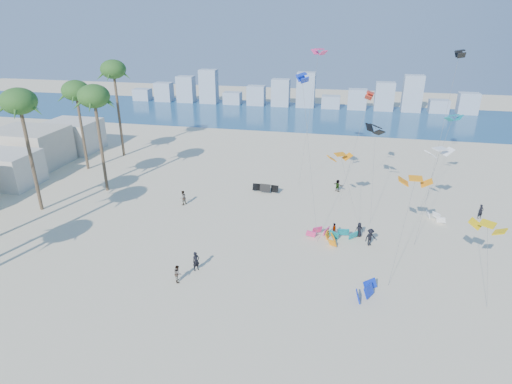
# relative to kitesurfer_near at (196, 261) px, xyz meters

# --- Properties ---
(ground) EXTENTS (220.00, 220.00, 0.00)m
(ground) POSITION_rel_kitesurfer_near_xyz_m (0.70, -7.56, -0.91)
(ground) COLOR beige
(ground) RESTS_ON ground
(ocean) EXTENTS (220.00, 220.00, 0.00)m
(ocean) POSITION_rel_kitesurfer_near_xyz_m (0.70, 64.44, -0.91)
(ocean) COLOR navy
(ocean) RESTS_ON ground
(kitesurfer_near) EXTENTS (0.78, 0.79, 1.83)m
(kitesurfer_near) POSITION_rel_kitesurfer_near_xyz_m (0.00, 0.00, 0.00)
(kitesurfer_near) COLOR black
(kitesurfer_near) RESTS_ON ground
(kitesurfer_mid) EXTENTS (0.88, 0.95, 1.57)m
(kitesurfer_mid) POSITION_rel_kitesurfer_near_xyz_m (-0.97, -1.97, -0.13)
(kitesurfer_mid) COLOR gray
(kitesurfer_mid) RESTS_ON ground
(kitesurfers_far) EXTENTS (35.03, 14.76, 1.82)m
(kitesurfers_far) POSITION_rel_kitesurfer_near_xyz_m (10.64, 12.81, -0.07)
(kitesurfers_far) COLOR black
(kitesurfers_far) RESTS_ON ground
(grounded_kites) EXTENTS (23.39, 22.01, 1.09)m
(grounded_kites) POSITION_rel_kitesurfer_near_xyz_m (11.27, 10.12, -0.44)
(grounded_kites) COLOR #E5337A
(grounded_kites) RESTS_ON ground
(flying_kites) EXTENTS (19.32, 28.56, 17.98)m
(flying_kites) POSITION_rel_kitesurfer_near_xyz_m (16.97, 16.35, 10.52)
(flying_kites) COLOR orange
(flying_kites) RESTS_ON ground
(palm_row) EXTENTS (11.00, 44.80, 15.68)m
(palm_row) POSITION_rel_kitesurfer_near_xyz_m (-21.59, 8.59, 11.28)
(palm_row) COLOR brown
(palm_row) RESTS_ON ground
(distant_skyline) EXTENTS (85.00, 3.00, 8.40)m
(distant_skyline) POSITION_rel_kitesurfer_near_xyz_m (-0.49, 74.44, 2.17)
(distant_skyline) COLOR #9EADBF
(distant_skyline) RESTS_ON ground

